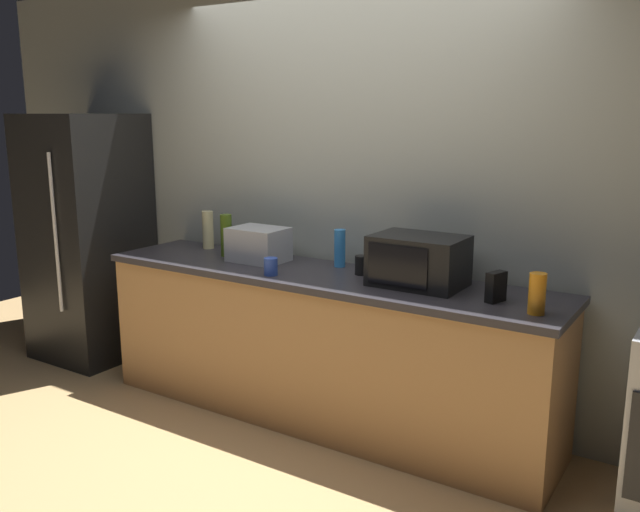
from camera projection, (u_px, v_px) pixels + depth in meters
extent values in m
plane|color=tan|center=(281.00, 444.00, 3.71)|extent=(8.00, 8.00, 0.00)
cube|color=#9EA399|center=(356.00, 189.00, 4.09)|extent=(6.40, 0.10, 2.70)
cube|color=#B27F4C|center=(320.00, 350.00, 3.95)|extent=(2.80, 0.60, 0.86)
cube|color=#2D2B30|center=(320.00, 276.00, 3.85)|extent=(2.84, 0.64, 0.04)
cube|color=black|center=(88.00, 238.00, 4.93)|extent=(0.72, 0.70, 1.80)
cylinder|color=silver|center=(55.00, 234.00, 4.54)|extent=(0.02, 0.02, 1.10)
cube|color=black|center=(419.00, 261.00, 3.55)|extent=(0.48, 0.34, 0.27)
cube|color=black|center=(397.00, 266.00, 3.42)|extent=(0.34, 0.01, 0.21)
cube|color=#B7BABF|center=(259.00, 244.00, 4.14)|extent=(0.34, 0.26, 0.21)
cube|color=black|center=(496.00, 287.00, 3.25)|extent=(0.08, 0.12, 0.15)
cylinder|color=#338CE5|center=(340.00, 248.00, 3.98)|extent=(0.07, 0.07, 0.23)
cylinder|color=#4C6B19|center=(226.00, 235.00, 4.27)|extent=(0.07, 0.07, 0.27)
cylinder|color=orange|center=(537.00, 294.00, 3.04)|extent=(0.08, 0.08, 0.19)
cylinder|color=beige|center=(208.00, 230.00, 4.52)|extent=(0.08, 0.08, 0.26)
cylinder|color=#2D4CB2|center=(271.00, 267.00, 3.78)|extent=(0.08, 0.08, 0.10)
cylinder|color=black|center=(362.00, 265.00, 3.80)|extent=(0.08, 0.08, 0.11)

